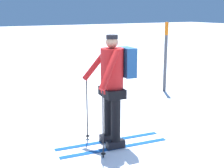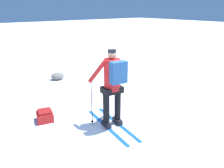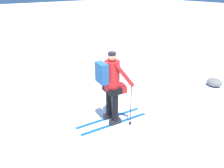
{
  "view_description": "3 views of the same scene",
  "coord_description": "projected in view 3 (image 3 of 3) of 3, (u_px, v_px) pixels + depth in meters",
  "views": [
    {
      "loc": [
        -4.21,
        2.74,
        2.17
      ],
      "look_at": [
        -0.07,
        0.34,
        1.03
      ],
      "focal_mm": 50.0,
      "sensor_mm": 36.0,
      "label": 1
    },
    {
      "loc": [
        -2.85,
        -3.26,
        2.64
      ],
      "look_at": [
        -0.07,
        0.34,
        1.03
      ],
      "focal_mm": 35.0,
      "sensor_mm": 36.0,
      "label": 2
    },
    {
      "loc": [
        3.63,
        -2.49,
        3.17
      ],
      "look_at": [
        -0.07,
        0.34,
        1.03
      ],
      "focal_mm": 35.0,
      "sensor_mm": 36.0,
      "label": 3
    }
  ],
  "objects": [
    {
      "name": "ground_plane",
      "position": [
        103.0,
        127.0,
        5.31
      ],
      "size": [
        80.0,
        80.0,
        0.0
      ],
      "primitive_type": "plane",
      "color": "white"
    },
    {
      "name": "skier",
      "position": [
        111.0,
        83.0,
        5.1
      ],
      "size": [
        0.89,
        1.88,
        1.8
      ],
      "color": "#144C9E",
      "rests_on": "ground_plane"
    },
    {
      "name": "dropped_backpack",
      "position": [
        119.0,
        88.0,
        7.0
      ],
      "size": [
        0.46,
        0.48,
        0.27
      ],
      "color": "maroon",
      "rests_on": "ground_plane"
    },
    {
      "name": "rock_boulder",
      "position": [
        214.0,
        82.0,
        7.39
      ],
      "size": [
        0.5,
        0.43,
        0.28
      ],
      "primitive_type": "ellipsoid",
      "color": "slate",
      "rests_on": "ground_plane"
    }
  ]
}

